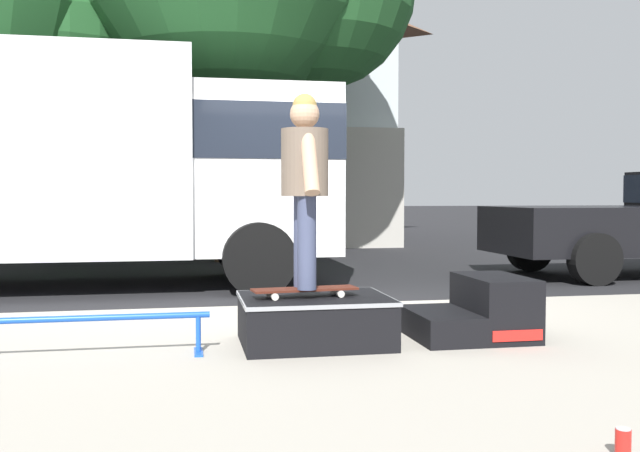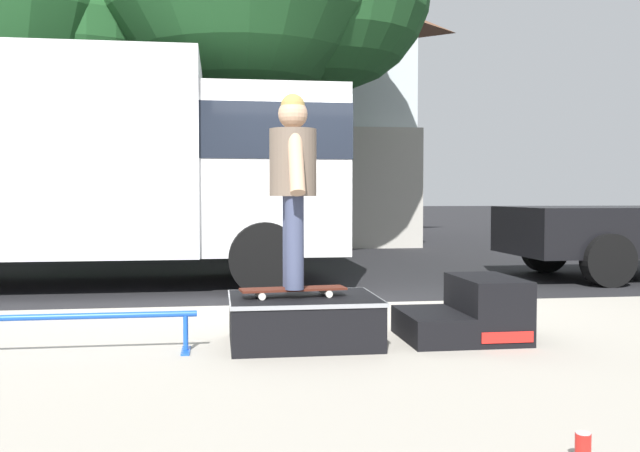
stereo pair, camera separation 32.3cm
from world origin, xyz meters
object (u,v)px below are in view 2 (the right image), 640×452
skate_box (303,318)px  skateboard (293,290)px  grind_rail (79,323)px  box_truck (86,160)px  skater_kid (293,174)px  soda_can (583,448)px  kicker_ramp (470,313)px

skate_box → skateboard: size_ratio=1.38×
skate_box → grind_rail: skate_box is taller
box_truck → skate_box: bearing=-62.8°
skate_box → box_truck: 5.38m
skater_kid → soda_can: bearing=-68.9°
skateboard → kicker_ramp: bearing=1.4°
skateboard → skate_box: bearing=22.9°
kicker_ramp → skater_kid: skater_kid is taller
kicker_ramp → skateboard: bearing=-178.6°
grind_rail → skateboard: size_ratio=2.02×
kicker_ramp → soda_can: size_ratio=7.06×
skate_box → soda_can: bearing=-70.7°
skate_box → skater_kid: skater_kid is taller
grind_rail → box_truck: size_ratio=0.23×
grind_rail → skate_box: bearing=5.0°
skateboard → skater_kid: skater_kid is taller
skate_box → box_truck: bearing=117.2°
grind_rail → box_truck: bearing=99.5°
kicker_ramp → skater_kid: bearing=-178.6°
skate_box → skater_kid: size_ratio=0.77×
grind_rail → skateboard: 1.52m
skateboard → soda_can: bearing=-68.9°
skater_kid → soda_can: 2.89m
skate_box → grind_rail: size_ratio=0.68×
box_truck → soda_can: bearing=-65.4°
skate_box → skateboard: (-0.08, -0.03, 0.22)m
skate_box → grind_rail: bearing=-175.0°
grind_rail → skateboard: (1.50, 0.10, 0.19)m
kicker_ramp → skateboard: kicker_ramp is taller
skater_kid → box_truck: 5.20m
skateboard → box_truck: 5.32m
skater_kid → box_truck: box_truck is taller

